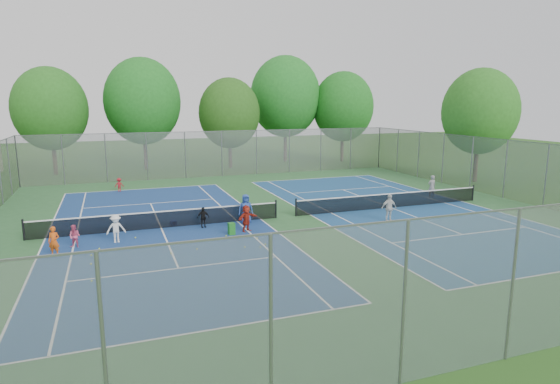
# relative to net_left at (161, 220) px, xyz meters

# --- Properties ---
(ground) EXTENTS (120.00, 120.00, 0.00)m
(ground) POSITION_rel_net_left_xyz_m (7.00, 0.00, -0.46)
(ground) COLOR #265219
(ground) RESTS_ON ground
(court_pad) EXTENTS (32.00, 32.00, 0.01)m
(court_pad) POSITION_rel_net_left_xyz_m (7.00, 0.00, -0.45)
(court_pad) COLOR #2D6032
(court_pad) RESTS_ON ground
(court_left) EXTENTS (10.97, 23.77, 0.01)m
(court_left) POSITION_rel_net_left_xyz_m (0.00, 0.00, -0.44)
(court_left) COLOR navy
(court_left) RESTS_ON court_pad
(court_right) EXTENTS (10.97, 23.77, 0.01)m
(court_right) POSITION_rel_net_left_xyz_m (14.00, 0.00, -0.44)
(court_right) COLOR navy
(court_right) RESTS_ON court_pad
(net_left) EXTENTS (12.87, 0.10, 0.91)m
(net_left) POSITION_rel_net_left_xyz_m (0.00, 0.00, 0.00)
(net_left) COLOR black
(net_left) RESTS_ON ground
(net_right) EXTENTS (12.87, 0.10, 0.91)m
(net_right) POSITION_rel_net_left_xyz_m (14.00, 0.00, 0.00)
(net_right) COLOR black
(net_right) RESTS_ON ground
(fence_north) EXTENTS (32.00, 0.10, 4.00)m
(fence_north) POSITION_rel_net_left_xyz_m (7.00, 16.00, 1.54)
(fence_north) COLOR gray
(fence_north) RESTS_ON ground
(fence_south) EXTENTS (32.00, 0.10, 4.00)m
(fence_south) POSITION_rel_net_left_xyz_m (7.00, -16.00, 1.54)
(fence_south) COLOR gray
(fence_south) RESTS_ON ground
(fence_east) EXTENTS (0.10, 32.00, 4.00)m
(fence_east) POSITION_rel_net_left_xyz_m (23.00, 0.00, 1.54)
(fence_east) COLOR gray
(fence_east) RESTS_ON ground
(tree_nw) EXTENTS (6.40, 6.40, 9.58)m
(tree_nw) POSITION_rel_net_left_xyz_m (-7.00, 22.00, 5.44)
(tree_nw) COLOR #443326
(tree_nw) RESTS_ON ground
(tree_nl) EXTENTS (7.20, 7.20, 10.69)m
(tree_nl) POSITION_rel_net_left_xyz_m (1.00, 23.00, 6.09)
(tree_nl) COLOR #443326
(tree_nl) RESTS_ON ground
(tree_nc) EXTENTS (6.00, 6.00, 8.85)m
(tree_nc) POSITION_rel_net_left_xyz_m (9.00, 21.00, 4.94)
(tree_nc) COLOR #443326
(tree_nc) RESTS_ON ground
(tree_nr) EXTENTS (7.60, 7.60, 11.42)m
(tree_nr) POSITION_rel_net_left_xyz_m (16.00, 24.00, 6.59)
(tree_nr) COLOR #443326
(tree_nr) RESTS_ON ground
(tree_ne) EXTENTS (6.60, 6.60, 9.77)m
(tree_ne) POSITION_rel_net_left_xyz_m (22.00, 22.00, 5.51)
(tree_ne) COLOR #443326
(tree_ne) RESTS_ON ground
(tree_side_e) EXTENTS (6.00, 6.00, 9.20)m
(tree_side_e) POSITION_rel_net_left_xyz_m (26.00, 6.00, 5.29)
(tree_side_e) COLOR #443326
(tree_side_e) RESTS_ON ground
(ball_crate) EXTENTS (0.34, 0.34, 0.26)m
(ball_crate) POSITION_rel_net_left_xyz_m (0.69, 0.44, -0.33)
(ball_crate) COLOR #1736B2
(ball_crate) RESTS_ON ground
(ball_hopper) EXTENTS (0.34, 0.34, 0.61)m
(ball_hopper) POSITION_rel_net_left_xyz_m (3.18, -2.42, -0.15)
(ball_hopper) COLOR #227F23
(ball_hopper) RESTS_ON ground
(student_a) EXTENTS (0.55, 0.44, 1.30)m
(student_a) POSITION_rel_net_left_xyz_m (-4.77, -2.97, 0.20)
(student_a) COLOR #E95915
(student_a) RESTS_ON ground
(student_b) EXTENTS (0.64, 0.58, 1.06)m
(student_b) POSITION_rel_net_left_xyz_m (-4.02, -1.99, 0.07)
(student_b) COLOR #DA557C
(student_b) RESTS_ON ground
(student_c) EXTENTS (0.91, 0.56, 1.36)m
(student_c) POSITION_rel_net_left_xyz_m (-2.23, -1.82, 0.22)
(student_c) COLOR white
(student_c) RESTS_ON ground
(student_d) EXTENTS (0.67, 0.33, 1.11)m
(student_d) POSITION_rel_net_left_xyz_m (2.11, -0.60, 0.10)
(student_d) COLOR black
(student_d) RESTS_ON ground
(student_e) EXTENTS (0.86, 0.62, 1.64)m
(student_e) POSITION_rel_net_left_xyz_m (4.44, -0.60, 0.36)
(student_e) COLOR #294999
(student_e) RESTS_ON ground
(student_f) EXTENTS (1.32, 0.98, 1.38)m
(student_f) POSITION_rel_net_left_xyz_m (4.05, -2.09, 0.24)
(student_f) COLOR #9E2416
(student_f) RESTS_ON ground
(child_far_baseline) EXTENTS (0.72, 0.50, 1.02)m
(child_far_baseline) POSITION_rel_net_left_xyz_m (-1.78, 11.44, 0.06)
(child_far_baseline) COLOR #A6171F
(child_far_baseline) RESTS_ON ground
(instructor) EXTENTS (0.59, 0.41, 1.55)m
(instructor) POSITION_rel_net_left_xyz_m (18.49, 1.86, 0.32)
(instructor) COLOR gray
(instructor) RESTS_ON ground
(teen_court_b) EXTENTS (0.92, 0.42, 1.53)m
(teen_court_b) POSITION_rel_net_left_xyz_m (12.01, -2.82, 0.31)
(teen_court_b) COLOR silver
(teen_court_b) RESTS_ON ground
(tennis_ball_0) EXTENTS (0.07, 0.07, 0.07)m
(tennis_ball_0) POSITION_rel_net_left_xyz_m (-0.05, -4.49, -0.42)
(tennis_ball_0) COLOR gold
(tennis_ball_0) RESTS_ON ground
(tennis_ball_1) EXTENTS (0.07, 0.07, 0.07)m
(tennis_ball_1) POSITION_rel_net_left_xyz_m (1.11, -4.28, -0.42)
(tennis_ball_1) COLOR gold
(tennis_ball_1) RESTS_ON ground
(tennis_ball_2) EXTENTS (0.07, 0.07, 0.07)m
(tennis_ball_2) POSITION_rel_net_left_xyz_m (-3.21, -6.73, -0.42)
(tennis_ball_2) COLOR #B7DA32
(tennis_ball_2) RESTS_ON ground
(tennis_ball_3) EXTENTS (0.07, 0.07, 0.07)m
(tennis_ball_3) POSITION_rel_net_left_xyz_m (4.16, -3.56, -0.42)
(tennis_ball_3) COLOR yellow
(tennis_ball_3) RESTS_ON ground
(tennis_ball_4) EXTENTS (0.07, 0.07, 0.07)m
(tennis_ball_4) POSITION_rel_net_left_xyz_m (-1.38, -1.48, -0.42)
(tennis_ball_4) COLOR #D2E234
(tennis_ball_4) RESTS_ON ground
(tennis_ball_5) EXTENTS (0.07, 0.07, 0.07)m
(tennis_ball_5) POSITION_rel_net_left_xyz_m (2.83, -2.67, -0.42)
(tennis_ball_5) COLOR #ABC72E
(tennis_ball_5) RESTS_ON ground
(tennis_ball_6) EXTENTS (0.07, 0.07, 0.07)m
(tennis_ball_6) POSITION_rel_net_left_xyz_m (4.22, -4.64, -0.42)
(tennis_ball_6) COLOR #CFDD33
(tennis_ball_6) RESTS_ON ground
(tennis_ball_7) EXTENTS (0.07, 0.07, 0.07)m
(tennis_ball_7) POSITION_rel_net_left_xyz_m (3.87, -4.97, -0.42)
(tennis_ball_7) COLOR #D0DC33
(tennis_ball_7) RESTS_ON ground
(tennis_ball_8) EXTENTS (0.07, 0.07, 0.07)m
(tennis_ball_8) POSITION_rel_net_left_xyz_m (-3.00, -2.71, -0.42)
(tennis_ball_8) COLOR #D3F138
(tennis_ball_8) RESTS_ON ground
(tennis_ball_9) EXTENTS (0.07, 0.07, 0.07)m
(tennis_ball_9) POSITION_rel_net_left_xyz_m (3.20, -4.73, -0.42)
(tennis_ball_9) COLOR #D7E635
(tennis_ball_9) RESTS_ON ground
(tennis_ball_10) EXTENTS (0.07, 0.07, 0.07)m
(tennis_ball_10) POSITION_rel_net_left_xyz_m (-3.31, -3.57, -0.42)
(tennis_ball_10) COLOR #B1CF30
(tennis_ball_10) RESTS_ON ground
(tennis_ball_11) EXTENTS (0.07, 0.07, 0.07)m
(tennis_ball_11) POSITION_rel_net_left_xyz_m (-3.29, -4.75, -0.42)
(tennis_ball_11) COLOR #D7E635
(tennis_ball_11) RESTS_ON ground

